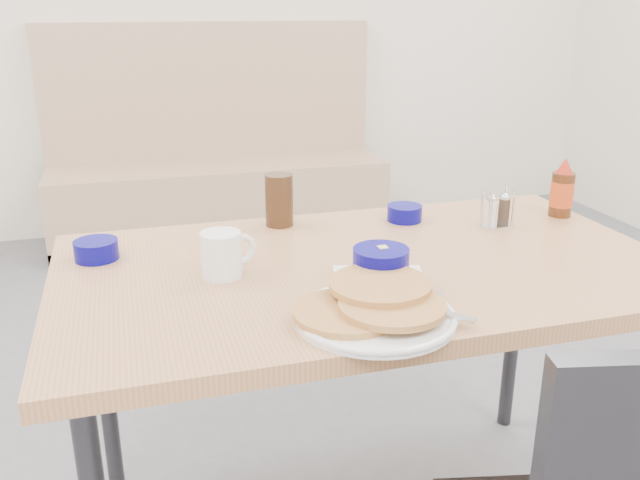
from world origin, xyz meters
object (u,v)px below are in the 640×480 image
object	(u,v)px
coffee_mug	(223,254)
grits_setting	(381,269)
pancake_plate	(374,308)
creamer_bowl	(96,250)
amber_tumbler	(279,200)
condiment_caddy	(497,213)
dining_table	(367,287)
syrup_bottle	(562,191)
butter_bowl	(405,213)
booth_bench	(218,177)

from	to	relation	value
coffee_mug	grits_setting	xyz separation A→B (m)	(0.31, -0.14, -0.02)
coffee_mug	grits_setting	bearing A→B (deg)	-24.40
pancake_plate	creamer_bowl	world-z (taller)	pancake_plate
amber_tumbler	condiment_caddy	bearing A→B (deg)	-17.05
grits_setting	creamer_bowl	xyz separation A→B (m)	(-0.58, 0.32, -0.01)
creamer_bowl	dining_table	bearing A→B (deg)	-18.25
pancake_plate	syrup_bottle	xyz separation A→B (m)	(0.73, 0.47, 0.05)
butter_bowl	amber_tumbler	distance (m)	0.34
butter_bowl	condiment_caddy	xyz separation A→B (m)	(0.22, -0.11, 0.02)
booth_bench	syrup_bottle	xyz separation A→B (m)	(0.64, -2.35, 0.48)
amber_tumbler	syrup_bottle	size ratio (longest dim) A/B	0.85
pancake_plate	butter_bowl	xyz separation A→B (m)	(0.29, 0.55, -0.00)
amber_tumbler	syrup_bottle	world-z (taller)	syrup_bottle
booth_bench	coffee_mug	size ratio (longest dim) A/B	15.03
grits_setting	condiment_caddy	xyz separation A→B (m)	(0.44, 0.28, 0.00)
pancake_plate	grits_setting	xyz separation A→B (m)	(0.07, 0.15, 0.01)
booth_bench	creamer_bowl	distance (m)	2.45
pancake_plate	coffee_mug	xyz separation A→B (m)	(-0.24, 0.29, 0.03)
amber_tumbler	condiment_caddy	size ratio (longest dim) A/B	1.33
coffee_mug	grits_setting	world-z (taller)	coffee_mug
grits_setting	creamer_bowl	bearing A→B (deg)	150.75
creamer_bowl	syrup_bottle	xyz separation A→B (m)	(1.24, -0.01, 0.05)
butter_bowl	condiment_caddy	distance (m)	0.25
grits_setting	amber_tumbler	xyz separation A→B (m)	(-0.11, 0.45, 0.03)
dining_table	pancake_plate	bearing A→B (deg)	-107.63
booth_bench	grits_setting	size ratio (longest dim) A/B	7.48
pancake_plate	coffee_mug	world-z (taller)	coffee_mug
booth_bench	amber_tumbler	size ratio (longest dim) A/B	13.66
coffee_mug	creamer_bowl	distance (m)	0.33
syrup_bottle	condiment_caddy	bearing A→B (deg)	-171.31
creamer_bowl	syrup_bottle	size ratio (longest dim) A/B	0.62
dining_table	syrup_bottle	xyz separation A→B (m)	(0.64, 0.19, 0.13)
pancake_plate	condiment_caddy	size ratio (longest dim) A/B	3.09
grits_setting	syrup_bottle	size ratio (longest dim) A/B	1.55
condiment_caddy	amber_tumbler	bearing A→B (deg)	158.58
pancake_plate	amber_tumbler	size ratio (longest dim) A/B	2.33
booth_bench	dining_table	size ratio (longest dim) A/B	1.36
booth_bench	condiment_caddy	xyz separation A→B (m)	(0.42, -2.38, 0.45)
coffee_mug	pancake_plate	bearing A→B (deg)	-50.83
dining_table	grits_setting	size ratio (longest dim) A/B	5.51
grits_setting	condiment_caddy	world-z (taller)	condiment_caddy
syrup_bottle	pancake_plate	bearing A→B (deg)	-147.24
booth_bench	grits_setting	distance (m)	2.70
amber_tumbler	coffee_mug	bearing A→B (deg)	-122.21
booth_bench	condiment_caddy	size ratio (longest dim) A/B	18.18
booth_bench	dining_table	distance (m)	2.56
booth_bench	condiment_caddy	distance (m)	2.46
coffee_mug	condiment_caddy	distance (m)	0.76
pancake_plate	syrup_bottle	bearing A→B (deg)	32.76
pancake_plate	grits_setting	distance (m)	0.17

